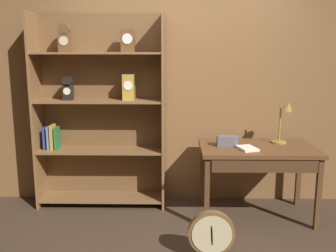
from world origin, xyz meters
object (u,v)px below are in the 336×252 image
at_px(bookshelf, 99,113).
at_px(round_clock_large, 212,235).
at_px(open_repair_manual, 247,148).
at_px(workbench, 258,155).
at_px(toolbox_small, 227,141).
at_px(desk_lamp, 285,118).

distance_m(bookshelf, round_clock_large, 1.88).
relative_size(open_repair_manual, round_clock_large, 0.51).
bearing_deg(workbench, toolbox_small, 172.60).
distance_m(toolbox_small, open_repair_manual, 0.24).
distance_m(workbench, desk_lamp, 0.50).
height_order(open_repair_manual, round_clock_large, open_repair_manual).
height_order(desk_lamp, round_clock_large, desk_lamp).
bearing_deg(workbench, open_repair_manual, -142.48).
height_order(workbench, desk_lamp, desk_lamp).
xyz_separation_m(workbench, open_repair_manual, (-0.13, -0.10, 0.10)).
height_order(bookshelf, round_clock_large, bookshelf).
bearing_deg(round_clock_large, workbench, 57.42).
bearing_deg(workbench, round_clock_large, -122.58).
distance_m(desk_lamp, round_clock_large, 1.56).
relative_size(bookshelf, open_repair_manual, 9.77).
xyz_separation_m(workbench, round_clock_large, (-0.55, -0.86, -0.46)).
xyz_separation_m(bookshelf, desk_lamp, (2.01, -0.20, -0.02)).
bearing_deg(toolbox_small, open_repair_manual, -38.06).
bearing_deg(workbench, desk_lamp, 27.11).
bearing_deg(desk_lamp, workbench, -152.89).
relative_size(desk_lamp, round_clock_large, 1.09).
xyz_separation_m(workbench, desk_lamp, (0.30, 0.15, 0.37)).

